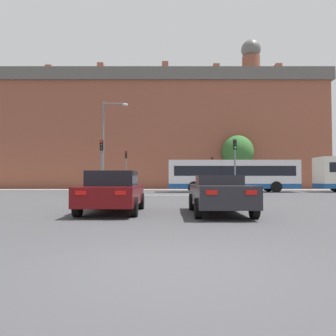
# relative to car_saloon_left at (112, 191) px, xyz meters

# --- Properties ---
(ground_plane) EXTENTS (400.00, 400.00, 0.00)m
(ground_plane) POSITION_rel_car_saloon_left_xyz_m (2.02, -7.37, -0.76)
(ground_plane) COLOR #3D3D3F
(stop_line_strip) EXTENTS (7.89, 0.30, 0.01)m
(stop_line_strip) POSITION_rel_car_saloon_left_xyz_m (2.02, 12.90, -0.76)
(stop_line_strip) COLOR silver
(stop_line_strip) RESTS_ON ground_plane
(far_pavement) EXTENTS (68.77, 2.50, 0.01)m
(far_pavement) POSITION_rel_car_saloon_left_xyz_m (2.02, 26.33, -0.76)
(far_pavement) COLOR #A09B91
(far_pavement) RESTS_ON ground_plane
(brick_civic_building) EXTENTS (43.57, 14.78, 21.76)m
(brick_civic_building) POSITION_rel_car_saloon_left_xyz_m (1.15, 35.84, 6.99)
(brick_civic_building) COLOR brown
(brick_civic_building) RESTS_ON ground_plane
(car_saloon_left) EXTENTS (2.03, 4.39, 1.50)m
(car_saloon_left) POSITION_rel_car_saloon_left_xyz_m (0.00, 0.00, 0.00)
(car_saloon_left) COLOR #600C0F
(car_saloon_left) RESTS_ON ground_plane
(car_roadster_right) EXTENTS (1.95, 4.45, 1.34)m
(car_roadster_right) POSITION_rel_car_saloon_left_xyz_m (3.77, -0.45, -0.06)
(car_roadster_right) COLOR #232328
(car_roadster_right) RESTS_ON ground_plane
(bus_crossing_lead) EXTENTS (11.97, 2.65, 2.95)m
(bus_crossing_lead) POSITION_rel_car_saloon_left_xyz_m (8.03, 18.82, 0.82)
(bus_crossing_lead) COLOR silver
(bus_crossing_lead) RESTS_ON ground_plane
(traffic_light_near_right) EXTENTS (0.26, 0.31, 4.36)m
(traffic_light_near_right) POSITION_rel_car_saloon_left_xyz_m (7.31, 14.10, 2.16)
(traffic_light_near_right) COLOR slate
(traffic_light_near_right) RESTS_ON ground_plane
(traffic_light_near_left) EXTENTS (0.26, 0.31, 4.27)m
(traffic_light_near_left) POSITION_rel_car_saloon_left_xyz_m (-3.25, 13.84, 2.10)
(traffic_light_near_left) COLOR slate
(traffic_light_near_left) RESTS_ON ground_plane
(traffic_light_far_right) EXTENTS (0.26, 0.31, 3.73)m
(traffic_light_far_right) POSITION_rel_car_saloon_left_xyz_m (7.05, 25.64, 1.77)
(traffic_light_far_right) COLOR slate
(traffic_light_far_right) RESTS_ON ground_plane
(traffic_light_far_left) EXTENTS (0.26, 0.31, 4.37)m
(traffic_light_far_left) POSITION_rel_car_saloon_left_xyz_m (-2.80, 25.34, 2.17)
(traffic_light_far_left) COLOR slate
(traffic_light_far_left) RESTS_ON ground_plane
(street_lamp_junction) EXTENTS (2.17, 0.36, 7.73)m
(street_lamp_junction) POSITION_rel_car_saloon_left_xyz_m (-3.11, 15.53, 3.92)
(street_lamp_junction) COLOR slate
(street_lamp_junction) RESTS_ON ground_plane
(pedestrian_waiting) EXTENTS (0.45, 0.40, 1.66)m
(pedestrian_waiting) POSITION_rel_car_saloon_left_xyz_m (5.40, 26.56, 0.21)
(pedestrian_waiting) COLOR black
(pedestrian_waiting) RESTS_ON ground_plane
(tree_by_building) EXTENTS (3.91, 3.91, 6.60)m
(tree_by_building) POSITION_rel_car_saloon_left_xyz_m (10.55, 28.29, 3.77)
(tree_by_building) COLOR #4C3823
(tree_by_building) RESTS_ON ground_plane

